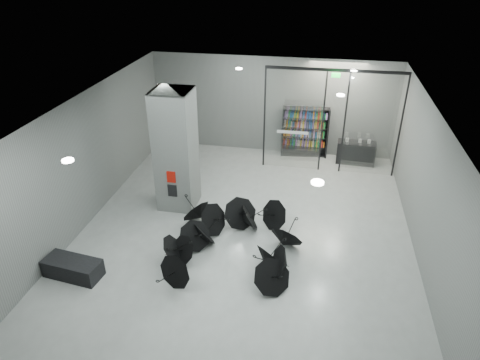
% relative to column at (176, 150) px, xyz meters
% --- Properties ---
extents(room, '(14.00, 14.02, 4.01)m').
position_rel_column_xyz_m(room, '(2.50, -2.00, 0.84)').
color(room, gray).
rests_on(room, ground).
extents(column, '(1.20, 1.20, 4.00)m').
position_rel_column_xyz_m(column, '(0.00, 0.00, 0.00)').
color(column, slate).
rests_on(column, ground).
extents(fire_cabinet, '(0.28, 0.04, 0.38)m').
position_rel_column_xyz_m(fire_cabinet, '(0.00, -0.62, -0.65)').
color(fire_cabinet, '#A50A07').
rests_on(fire_cabinet, column).
extents(info_panel, '(0.30, 0.03, 0.42)m').
position_rel_column_xyz_m(info_panel, '(0.00, -0.62, -1.15)').
color(info_panel, black).
rests_on(info_panel, column).
extents(exit_sign, '(0.30, 0.06, 0.15)m').
position_rel_column_xyz_m(exit_sign, '(4.90, 3.30, 1.82)').
color(exit_sign, '#0CE533').
rests_on(exit_sign, room).
extents(glass_partition, '(5.06, 0.08, 4.00)m').
position_rel_column_xyz_m(glass_partition, '(4.89, 3.50, 0.18)').
color(glass_partition, silver).
rests_on(glass_partition, ground).
extents(bench, '(1.60, 0.85, 0.49)m').
position_rel_column_xyz_m(bench, '(-1.66, -4.08, -1.75)').
color(bench, black).
rests_on(bench, ground).
extents(bookshelf, '(1.92, 0.57, 2.08)m').
position_rel_column_xyz_m(bookshelf, '(3.93, 4.75, -0.96)').
color(bookshelf, black).
rests_on(bookshelf, ground).
extents(shop_counter, '(1.53, 0.68, 0.90)m').
position_rel_column_xyz_m(shop_counter, '(6.04, 4.39, -1.55)').
color(shop_counter, black).
rests_on(shop_counter, ground).
extents(umbrella_cluster, '(4.28, 4.28, 1.25)m').
position_rel_column_xyz_m(umbrella_cluster, '(2.25, -2.18, -1.70)').
color(umbrella_cluster, black).
rests_on(umbrella_cluster, ground).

